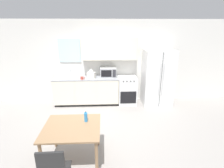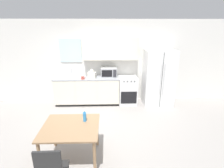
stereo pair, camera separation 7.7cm
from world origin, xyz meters
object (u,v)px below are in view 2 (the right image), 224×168
oven_range (128,90)px  drink_bottle (85,117)px  coffee_mug (83,78)px  dining_table (71,131)px  refrigerator (158,78)px  microwave (109,72)px

oven_range → drink_bottle: drink_bottle is taller
oven_range → coffee_mug: size_ratio=7.33×
dining_table → drink_bottle: drink_bottle is taller
oven_range → refrigerator: size_ratio=0.51×
microwave → refrigerator: bearing=-5.4°
refrigerator → microwave: bearing=174.6°
refrigerator → drink_bottle: refrigerator is taller
refrigerator → coffee_mug: refrigerator is taller
drink_bottle → dining_table: bearing=-143.9°
oven_range → refrigerator: refrigerator is taller
coffee_mug → refrigerator: bearing=3.3°
drink_bottle → oven_range: bearing=64.9°
oven_range → dining_table: 2.94m
microwave → coffee_mug: size_ratio=4.18×
refrigerator → microwave: (-1.60, 0.15, 0.17)m
oven_range → coffee_mug: coffee_mug is taller
oven_range → microwave: (-0.63, 0.10, 0.61)m
coffee_mug → oven_range: bearing=7.7°
dining_table → drink_bottle: (0.24, 0.18, 0.20)m
oven_range → dining_table: bearing=-117.9°
oven_range → refrigerator: (0.98, -0.05, 0.44)m
dining_table → refrigerator: bearing=47.2°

